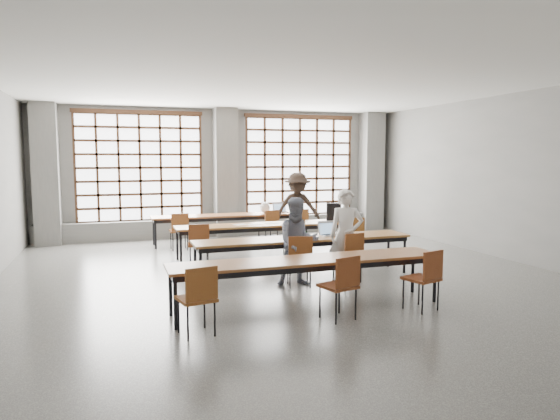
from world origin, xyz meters
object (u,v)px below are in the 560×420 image
object	(u,v)px
chair_mid_centre	(294,236)
red_pouch	(196,295)
green_box	(300,234)
mouse	(352,234)
chair_back_mid	(270,224)
chair_mid_right	(354,233)
student_female	(298,242)
student_male	(346,235)
backpack	(334,212)
desk_row_a	(232,217)
chair_near_mid	(342,281)
laptop_back	(280,210)
chair_mid_left	(199,241)
chair_front_left	(300,256)
desk_row_c	(304,241)
chair_near_right	(426,274)
phone	(315,237)
plastic_bag	(265,207)
desk_row_d	(309,263)
laptop_front	(329,232)
desk_row_b	(268,227)
chair_back_left	(179,228)
chair_back_right	(299,222)
chair_front_right	(350,252)
student_back	(297,208)
chair_near_left	(198,293)

from	to	relation	value
chair_mid_centre	red_pouch	distance (m)	4.58
green_box	mouse	bearing A→B (deg)	-5.71
chair_back_mid	mouse	world-z (taller)	chair_back_mid
chair_mid_right	green_box	xyz separation A→B (m)	(-1.77, -1.31, 0.24)
chair_mid_centre	student_female	bearing A→B (deg)	-108.39
student_male	chair_back_mid	bearing A→B (deg)	111.50
backpack	desk_row_a	bearing A→B (deg)	154.40
chair_near_mid	laptop_back	xyz separation A→B (m)	(1.34, 6.56, 0.25)
student_female	backpack	distance (m)	3.16
chair_mid_left	chair_mid_centre	bearing A→B (deg)	-0.00
chair_back_mid	chair_front_left	size ratio (longest dim) A/B	1.00
mouse	backpack	world-z (taller)	backpack
desk_row_c	chair_near_right	bearing A→B (deg)	-69.55
chair_back_mid	phone	xyz separation A→B (m)	(-0.24, -3.50, 0.20)
chair_mid_left	red_pouch	world-z (taller)	chair_mid_left
chair_mid_left	plastic_bag	distance (m)	3.48
desk_row_d	laptop_front	distance (m)	2.23
chair_mid_right	backpack	size ratio (longest dim) A/B	2.20
desk_row_b	chair_mid_left	distance (m)	1.73
desk_row_b	chair_back_left	bearing A→B (deg)	141.34
chair_back_right	student_male	bearing A→B (deg)	-98.80
chair_front_right	student_back	bearing A→B (deg)	81.99
desk_row_c	chair_mid_left	xyz separation A→B (m)	(-1.67, 1.39, -0.13)
laptop_front	chair_near_left	bearing A→B (deg)	-138.34
desk_row_d	backpack	distance (m)	4.43
chair_front_right	chair_back_left	bearing A→B (deg)	120.90
desk_row_c	laptop_back	size ratio (longest dim) A/B	10.32
student_back	backpack	distance (m)	1.50
chair_back_right	student_female	size ratio (longest dim) A/B	0.59
desk_row_c	chair_mid_centre	size ratio (longest dim) A/B	4.55
chair_near_mid	laptop_front	distance (m)	2.71
desk_row_c	student_female	bearing A→B (deg)	-120.96
chair_mid_centre	laptop_back	bearing A→B (deg)	77.37
chair_back_right	chair_front_right	bearing A→B (deg)	-98.31
desk_row_a	chair_mid_centre	bearing A→B (deg)	-74.62
chair_front_right	desk_row_d	bearing A→B (deg)	-136.60
student_male	chair_back_right	bearing A→B (deg)	100.04
chair_back_left	plastic_bag	bearing A→B (deg)	16.47
chair_front_left	backpack	size ratio (longest dim) A/B	2.20
desk_row_b	student_back	distance (m)	1.99
chair_near_left	phone	size ratio (longest dim) A/B	6.77
chair_back_mid	chair_near_left	xyz separation A→B (m)	(-2.72, -5.83, 0.00)
chair_mid_left	student_male	bearing A→B (deg)	-39.70
chair_back_left	chair_mid_centre	size ratio (longest dim) A/B	1.00
student_male	plastic_bag	world-z (taller)	student_male
chair_mid_right	student_female	bearing A→B (deg)	-136.87
desk_row_a	green_box	distance (m)	3.97
desk_row_d	laptop_back	size ratio (longest dim) A/B	10.32
desk_row_b	chair_near_mid	xyz separation A→B (m)	(-0.34, -4.44, -0.13)
chair_near_mid	chair_near_right	distance (m)	1.30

